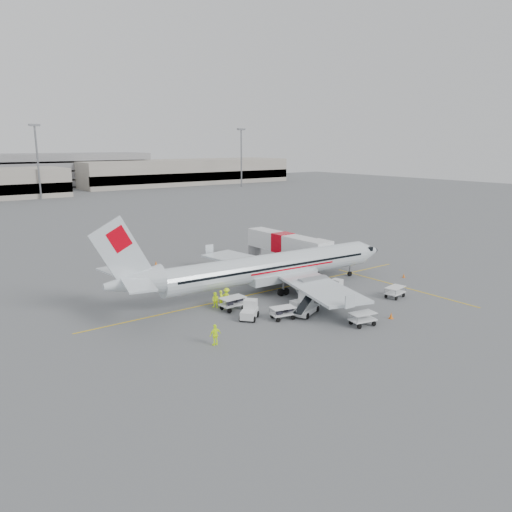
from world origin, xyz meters
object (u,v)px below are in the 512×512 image
(belt_loader, at_px, (306,302))
(tug_mid, at_px, (302,301))
(tug_fore, at_px, (334,287))
(jet_bridge, at_px, (283,249))
(aircraft, at_px, (273,249))
(tug_aft, at_px, (249,310))

(belt_loader, bearing_deg, tug_mid, 39.62)
(tug_fore, relative_size, tug_mid, 0.98)
(tug_mid, bearing_deg, tug_fore, 15.12)
(jet_bridge, distance_m, belt_loader, 20.49)
(aircraft, bearing_deg, jet_bridge, 48.61)
(aircraft, distance_m, tug_aft, 10.63)
(tug_fore, height_order, tug_mid, tug_mid)
(tug_fore, bearing_deg, jet_bridge, 61.02)
(tug_aft, bearing_deg, tug_mid, -46.94)
(belt_loader, bearing_deg, jet_bridge, 33.76)
(jet_bridge, height_order, tug_aft, jet_bridge)
(tug_fore, bearing_deg, tug_aft, 171.21)
(jet_bridge, xyz_separation_m, tug_aft, (-16.64, -14.83, -1.37))
(jet_bridge, relative_size, tug_fore, 8.05)
(tug_mid, xyz_separation_m, tug_aft, (-6.19, 0.68, 0.05))
(belt_loader, bearing_deg, tug_fore, 0.33)
(tug_fore, height_order, tug_aft, tug_aft)
(jet_bridge, distance_m, tug_mid, 18.75)
(tug_aft, bearing_deg, jet_bridge, 0.99)
(tug_mid, bearing_deg, belt_loader, -115.42)
(belt_loader, bearing_deg, tug_aft, 134.37)
(aircraft, relative_size, tug_aft, 15.30)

